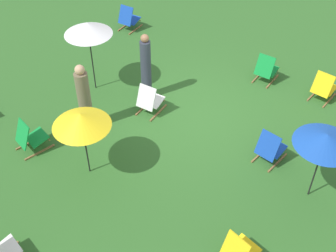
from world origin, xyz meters
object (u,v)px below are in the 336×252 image
umbrella_2 (88,28)px  deckchair_6 (129,19)px  deckchair_5 (266,69)px  person_0 (84,99)px  deckchair_1 (324,87)px  umbrella_0 (81,120)px  deckchair_7 (270,148)px  person_1 (146,68)px  umbrella_1 (326,139)px  deckchair_10 (150,100)px  deckchair_3 (239,252)px  deckchair_8 (30,137)px

umbrella_2 → deckchair_6: bearing=-69.6°
deckchair_5 → person_0: 5.07m
deckchair_1 → umbrella_0: bearing=64.3°
deckchair_7 → person_1: person_1 is taller
deckchair_5 → umbrella_1: bearing=128.6°
deckchair_6 → deckchair_7: 6.97m
deckchair_1 → deckchair_7: (0.29, 2.86, 0.00)m
umbrella_0 → deckchair_1: bearing=-123.2°
deckchair_7 → deckchair_10: bearing=10.5°
deckchair_3 → person_1: bearing=-22.3°
deckchair_7 → person_0: person_0 is taller
deckchair_10 → deckchair_7: bearing=179.4°
deckchair_8 → person_1: bearing=-93.0°
deckchair_3 → umbrella_2: 6.44m
umbrella_1 → umbrella_2: size_ratio=0.87×
umbrella_0 → deckchair_7: bearing=-142.4°
deckchair_5 → umbrella_2: 4.91m
deckchair_6 → person_0: (-2.04, 4.45, 0.48)m
deckchair_8 → deckchair_5: bearing=-105.7°
deckchair_3 → umbrella_2: size_ratio=0.44×
umbrella_2 → deckchair_10: bearing=178.4°
deckchair_6 → umbrella_2: 3.61m
deckchair_1 → person_1: person_1 is taller
deckchair_7 → umbrella_2: 5.27m
umbrella_0 → person_0: bearing=-48.5°
deckchair_1 → person_1: 4.65m
deckchair_7 → deckchair_1: bearing=-85.7°
deckchair_7 → umbrella_0: size_ratio=0.51×
deckchair_1 → deckchair_8: same height
deckchair_5 → person_0: person_0 is taller
deckchair_1 → umbrella_1: (-0.82, 3.34, 1.21)m
person_0 → deckchair_1: bearing=12.2°
deckchair_6 → person_1: (-2.57, 2.68, 0.53)m
deckchair_3 → deckchair_6: size_ratio=1.03×
deckchair_10 → umbrella_0: size_ratio=0.51×
deckchair_5 → deckchair_8: 6.46m
deckchair_10 → umbrella_1: bearing=173.1°
deckchair_6 → umbrella_0: umbrella_0 is taller
deckchair_7 → deckchair_3: bearing=111.6°
deckchair_6 → person_1: size_ratio=0.45×
deckchair_1 → deckchair_7: bearing=91.7°
deckchair_1 → person_1: (3.94, 2.40, 0.53)m
deckchair_1 → deckchair_7: size_ratio=1.00×
deckchair_7 → deckchair_8: 5.43m
deckchair_6 → umbrella_2: umbrella_2 is taller
deckchair_3 → umbrella_0: (3.74, -0.30, 1.12)m
deckchair_7 → deckchair_8: (4.75, 2.62, 0.00)m
deckchair_6 → person_0: size_ratio=0.47×
deckchair_6 → umbrella_1: size_ratio=0.49×
deckchair_10 → person_0: bearing=52.5°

